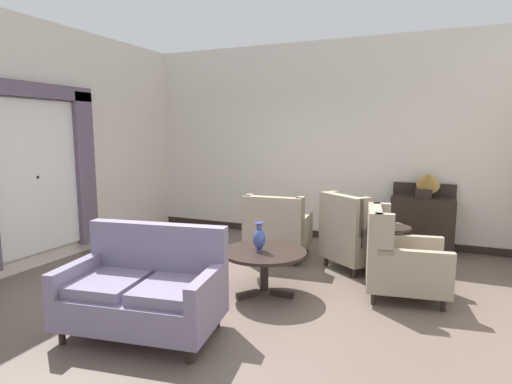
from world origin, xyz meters
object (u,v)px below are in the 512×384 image
Objects in this scene: coffee_table at (264,258)px; armchair_far_left at (399,260)px; porcelain_vase at (259,238)px; settee at (145,290)px; gramophone at (428,182)px; armchair_foreground_right at (277,231)px; sideboard at (422,221)px; side_table at (391,248)px; armchair_near_window at (355,237)px.

coffee_table is 0.95× the size of armchair_far_left.
settee is at bearing -115.93° from porcelain_vase.
gramophone is at bearing -15.86° from armchair_far_left.
porcelain_vase is at bearing 54.94° from settee.
porcelain_vase is 0.35× the size of armchair_foreground_right.
armchair_foreground_right reaches higher than coffee_table.
armchair_foreground_right is at bearing 101.97° from porcelain_vase.
armchair_foreground_right is at bearing -151.25° from gramophone.
porcelain_vase is at bearing -151.40° from coffee_table.
settee is 1.43× the size of sideboard.
porcelain_vase is 0.22× the size of settee.
side_table is 0.65× the size of sideboard.
coffee_table is 0.91× the size of sideboard.
armchair_far_left is 2.05m from gramophone.
side_table is at bearing 6.23° from armchair_far_left.
armchair_near_window reaches higher than armchair_far_left.
coffee_table is at bearing 99.12° from armchair_foreground_right.
gramophone reaches higher than armchair_far_left.
armchair_foreground_right is 1.39× the size of side_table.
coffee_table is at bearing -122.35° from sideboard.
sideboard is at bearing -153.80° from armchair_foreground_right.
armchair_far_left reaches higher than armchair_foreground_right.
porcelain_vase is 0.33× the size of armchair_far_left.
sideboard is at bearing -87.01° from armchair_near_window.
settee is at bearing -120.68° from sideboard.
side_table is (1.96, 2.35, 0.01)m from settee.
armchair_far_left is 2.01m from sideboard.
armchair_far_left is at bearing 20.87° from porcelain_vase.
coffee_table is 3.04m from gramophone.
settee reaches higher than coffee_table.
side_table is (-0.14, 0.51, -0.01)m from armchair_far_left.
sideboard reaches higher than armchair_foreground_right.
gramophone is at bearing -61.39° from sideboard.
gramophone is (0.05, -0.09, 0.63)m from sideboard.
side_table is 1.53m from sideboard.
porcelain_vase reaches higher than side_table.
gramophone is at bearing 55.41° from porcelain_vase.
armchair_far_left is 1.05× the size of armchair_foreground_right.
settee reaches higher than side_table.
settee is 2.92× the size of gramophone.
sideboard is at bearing 118.61° from gramophone.
settee is at bearing 98.20° from armchair_near_window.
coffee_table is 3.01m from sideboard.
sideboard is at bearing 57.65° from coffee_table.
armchair_far_left is 0.91× the size of armchair_near_window.
coffee_table is 1.46m from settee.
sideboard reaches higher than armchair_far_left.
coffee_table is at bearing -124.09° from gramophone.
coffee_table is 2.90× the size of porcelain_vase.
porcelain_vase is at bearing -122.88° from sideboard.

